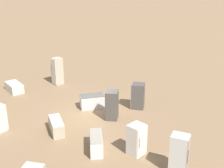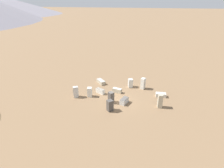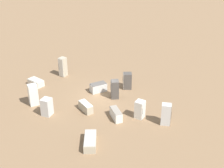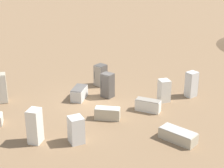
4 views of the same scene
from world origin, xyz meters
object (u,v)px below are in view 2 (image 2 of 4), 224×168
(discarded_fridge_2, at_px, (76,92))
(discarded_fridge_8, at_px, (124,101))
(discarded_fridge_5, at_px, (161,95))
(discarded_fridge_10, at_px, (117,90))
(discarded_fridge_11, at_px, (160,101))
(discarded_fridge_6, at_px, (130,83))
(discarded_fridge_7, at_px, (110,105))
(discarded_fridge_3, at_px, (101,82))
(discarded_fridge_0, at_px, (100,91))
(discarded_fridge_1, at_px, (143,84))
(discarded_fridge_4, at_px, (90,92))
(discarded_fridge_9, at_px, (111,97))

(discarded_fridge_2, height_order, discarded_fridge_8, discarded_fridge_2)
(discarded_fridge_2, relative_size, discarded_fridge_5, 1.03)
(discarded_fridge_10, distance_m, discarded_fridge_11, 7.06)
(discarded_fridge_2, xyz_separation_m, discarded_fridge_5, (4.90, -11.69, -0.54))
(discarded_fridge_6, height_order, discarded_fridge_7, discarded_fridge_7)
(discarded_fridge_3, distance_m, discarded_fridge_6, 5.22)
(discarded_fridge_0, distance_m, discarded_fridge_2, 3.77)
(discarded_fridge_1, relative_size, discarded_fridge_6, 1.30)
(discarded_fridge_1, xyz_separation_m, discarded_fridge_7, (-7.93, 2.47, -0.16))
(discarded_fridge_2, bearing_deg, discarded_fridge_3, -54.83)
(discarded_fridge_4, height_order, discarded_fridge_10, discarded_fridge_4)
(discarded_fridge_4, height_order, discarded_fridge_9, discarded_fridge_9)
(discarded_fridge_4, bearing_deg, discarded_fridge_5, -89.99)
(discarded_fridge_2, distance_m, discarded_fridge_4, 2.05)
(discarded_fridge_5, distance_m, discarded_fridge_6, 5.41)
(discarded_fridge_7, relative_size, discarded_fridge_11, 0.79)
(discarded_fridge_7, relative_size, discarded_fridge_10, 1.02)
(discarded_fridge_6, xyz_separation_m, discarded_fridge_7, (-7.77, 0.40, 0.04))
(discarded_fridge_0, xyz_separation_m, discarded_fridge_7, (-3.85, -3.27, 0.38))
(discarded_fridge_1, relative_size, discarded_fridge_10, 1.24)
(discarded_fridge_2, distance_m, discarded_fridge_3, 6.01)
(discarded_fridge_1, relative_size, discarded_fridge_9, 1.14)
(discarded_fridge_6, relative_size, discarded_fridge_9, 0.88)
(discarded_fridge_0, bearing_deg, discarded_fridge_8, -89.75)
(discarded_fridge_1, bearing_deg, discarded_fridge_11, 46.88)
(discarded_fridge_8, bearing_deg, discarded_fridge_5, -129.44)
(discarded_fridge_9, bearing_deg, discarded_fridge_5, 67.09)
(discarded_fridge_8, bearing_deg, discarded_fridge_6, -72.87)
(discarded_fridge_4, xyz_separation_m, discarded_fridge_5, (3.95, -9.88, -0.43))
(discarded_fridge_5, relative_size, discarded_fridge_9, 1.01)
(discarded_fridge_0, bearing_deg, discarded_fridge_3, 42.52)
(discarded_fridge_7, distance_m, discarded_fridge_9, 2.05)
(discarded_fridge_4, bearing_deg, discarded_fridge_0, -55.69)
(discarded_fridge_6, height_order, discarded_fridge_10, discarded_fridge_6)
(discarded_fridge_5, bearing_deg, discarded_fridge_11, 171.78)
(discarded_fridge_3, bearing_deg, discarded_fridge_0, 60.44)
(discarded_fridge_3, distance_m, discarded_fridge_5, 10.41)
(discarded_fridge_3, height_order, discarded_fridge_8, discarded_fridge_8)
(discarded_fridge_5, xyz_separation_m, discarded_fridge_9, (-4.36, 6.26, 0.51))
(discarded_fridge_5, height_order, discarded_fridge_7, discarded_fridge_7)
(discarded_fridge_8, xyz_separation_m, discarded_fridge_10, (2.68, 2.07, -0.04))
(discarded_fridge_11, bearing_deg, discarded_fridge_7, -169.76)
(discarded_fridge_0, distance_m, discarded_fridge_8, 4.62)
(discarded_fridge_8, bearing_deg, discarded_fridge_0, -8.79)
(discarded_fridge_0, xyz_separation_m, discarded_fridge_5, (2.44, -8.86, -0.08))
(discarded_fridge_1, distance_m, discarded_fridge_5, 3.58)
(discarded_fridge_1, xyz_separation_m, discarded_fridge_4, (-5.59, 6.75, -0.20))
(discarded_fridge_5, distance_m, discarded_fridge_10, 6.65)
(discarded_fridge_5, bearing_deg, discarded_fridge_2, 99.75)
(discarded_fridge_0, distance_m, discarded_fridge_9, 3.26)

